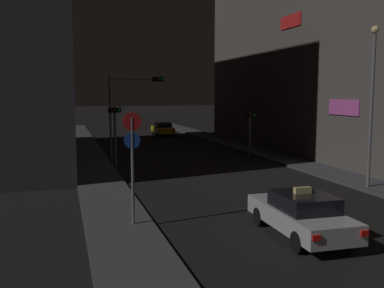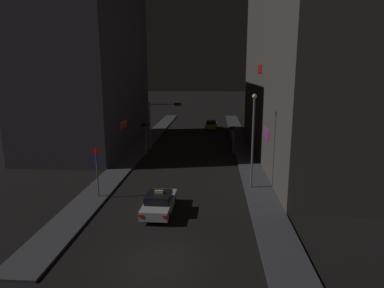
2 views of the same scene
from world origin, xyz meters
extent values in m
cube|color=#424247|center=(-6.37, 27.28, 0.07)|extent=(2.34, 58.56, 0.14)
cube|color=#424247|center=(6.37, 27.28, 0.07)|extent=(2.34, 58.56, 0.14)
cube|color=red|center=(-7.50, 21.84, 3.53)|extent=(0.08, 2.80, 0.90)
cube|color=#514C47|center=(11.39, 22.16, 10.45)|extent=(7.70, 32.23, 20.91)
cube|color=#D859B2|center=(7.50, 15.71, 3.76)|extent=(0.08, 2.80, 0.90)
cube|color=red|center=(7.50, 22.16, 9.62)|extent=(0.08, 2.80, 0.90)
cube|color=#B7B7BC|center=(-0.89, 6.08, 0.62)|extent=(1.90, 4.44, 0.60)
cube|color=black|center=(-0.90, 5.88, 1.17)|extent=(1.63, 2.02, 0.50)
cube|color=red|center=(-1.69, 3.88, 0.72)|extent=(0.24, 0.07, 0.16)
cube|color=red|center=(-0.19, 3.84, 0.72)|extent=(0.24, 0.07, 0.16)
cylinder|color=black|center=(-1.66, 7.46, 0.32)|extent=(0.24, 0.65, 0.64)
cylinder|color=black|center=(-0.06, 7.42, 0.32)|extent=(0.24, 0.65, 0.64)
cylinder|color=black|center=(-1.72, 4.74, 0.32)|extent=(0.24, 0.65, 0.64)
cylinder|color=black|center=(-0.12, 4.70, 0.32)|extent=(0.24, 0.65, 0.64)
cube|color=#F4E08C|center=(-0.89, 5.98, 1.52)|extent=(0.56, 0.19, 0.20)
cube|color=yellow|center=(2.26, 40.16, 0.62)|extent=(1.88, 4.43, 0.60)
cube|color=black|center=(2.26, 39.96, 1.17)|extent=(1.62, 2.01, 0.50)
cube|color=red|center=(1.47, 37.95, 0.72)|extent=(0.24, 0.06, 0.16)
cube|color=red|center=(2.97, 37.92, 0.72)|extent=(0.24, 0.06, 0.16)
cylinder|color=black|center=(1.49, 41.54, 0.32)|extent=(0.23, 0.64, 0.64)
cylinder|color=black|center=(3.09, 41.50, 0.32)|extent=(0.23, 0.64, 0.64)
cylinder|color=black|center=(1.44, 38.81, 0.32)|extent=(0.23, 0.64, 0.64)
cylinder|color=black|center=(3.04, 38.78, 0.32)|extent=(0.23, 0.64, 0.64)
cylinder|color=slate|center=(-4.95, 24.46, 2.90)|extent=(0.16, 0.16, 5.81)
cylinder|color=slate|center=(-3.25, 24.46, 5.56)|extent=(3.40, 0.10, 0.10)
cube|color=black|center=(-1.55, 24.46, 5.56)|extent=(0.80, 0.28, 0.32)
sphere|color=#3F0C0C|center=(-1.80, 24.29, 5.56)|extent=(0.20, 0.20, 0.20)
sphere|color=#3F2D0C|center=(-1.55, 24.29, 5.56)|extent=(0.20, 0.20, 0.20)
sphere|color=#19E54C|center=(-1.30, 24.29, 5.56)|extent=(0.20, 0.20, 0.20)
cylinder|color=slate|center=(-4.95, 21.84, 1.88)|extent=(0.16, 0.16, 3.77)
cube|color=black|center=(-4.95, 21.84, 3.52)|extent=(0.80, 0.28, 0.32)
sphere|color=#3F0C0C|center=(-5.20, 21.66, 3.52)|extent=(0.20, 0.20, 0.20)
sphere|color=#3F2D0C|center=(-4.95, 21.66, 3.52)|extent=(0.20, 0.20, 0.20)
sphere|color=#19E54C|center=(-4.70, 21.66, 3.52)|extent=(0.20, 0.20, 0.20)
cylinder|color=slate|center=(4.95, 23.17, 1.63)|extent=(0.16, 0.16, 3.25)
cube|color=black|center=(4.95, 23.17, 3.00)|extent=(0.80, 0.28, 0.32)
sphere|color=#3F0C0C|center=(4.70, 22.99, 3.00)|extent=(0.20, 0.20, 0.20)
sphere|color=#3F2D0C|center=(4.95, 22.99, 3.00)|extent=(0.20, 0.20, 0.20)
sphere|color=#19E54C|center=(5.20, 22.99, 3.00)|extent=(0.20, 0.20, 0.20)
cylinder|color=slate|center=(-5.91, 8.46, 1.96)|extent=(0.10, 0.10, 3.64)
cylinder|color=red|center=(-5.91, 8.44, 3.63)|extent=(0.62, 0.03, 0.62)
cylinder|color=blue|center=(-5.91, 8.44, 3.00)|extent=(0.53, 0.03, 0.53)
cylinder|color=slate|center=(5.77, 11.21, 3.71)|extent=(0.16, 0.16, 7.14)
sphere|color=#F4D88C|center=(5.77, 11.21, 7.47)|extent=(0.37, 0.37, 0.37)
camera|label=1|loc=(-8.11, -6.01, 4.58)|focal=40.81mm
camera|label=2|loc=(2.68, -14.88, 9.31)|focal=31.35mm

